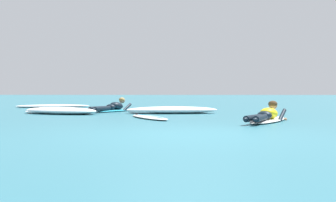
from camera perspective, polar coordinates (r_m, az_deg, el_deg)
name	(u,v)px	position (r m, az deg, el deg)	size (l,w,h in m)	color
ground_plane	(187,109)	(17.12, 2.55, -1.09)	(120.00, 120.00, 0.00)	#2D6B7A
surfer_near	(267,116)	(10.28, 13.00, -2.00)	(1.51, 2.52, 0.55)	white
surfer_far	(114,108)	(15.25, -7.18, -0.90)	(1.47, 2.59, 0.53)	#2DB2D1
drifting_surfboard	(149,117)	(11.37, -2.56, -2.15)	(1.44, 2.28, 0.16)	white
whitewater_front	(61,111)	(13.92, -14.06, -1.27)	(2.78, 1.86, 0.22)	white
whitewater_mid_left	(53,106)	(19.55, -14.98, -0.65)	(3.29, 1.77, 0.13)	white
whitewater_mid_right	(172,110)	(13.83, 0.54, -1.23)	(3.04, 1.26, 0.23)	white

